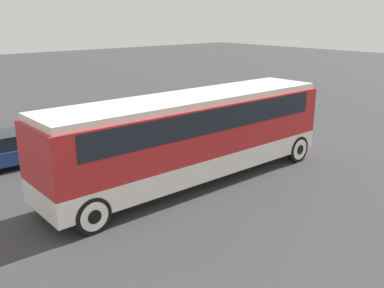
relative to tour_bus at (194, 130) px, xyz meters
name	(u,v)px	position (x,y,z in m)	size (l,w,h in m)	color
ground_plane	(192,181)	(-0.10, 0.00, -1.96)	(120.00, 120.00, 0.00)	#38383A
tour_bus	(194,130)	(0.00, 0.00, 0.00)	(11.47, 2.60, 3.24)	silver
parked_car_near	(20,147)	(-4.20, 6.15, -1.25)	(4.22, 1.87, 1.41)	navy
parked_car_mid	(144,116)	(2.83, 7.39, -1.22)	(4.27, 1.88, 1.46)	black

